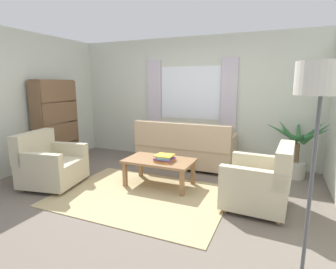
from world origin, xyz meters
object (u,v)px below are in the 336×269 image
(couch, at_px, (185,149))
(potted_plant, at_px, (298,148))
(book_stack_on_table, at_px, (165,158))
(bookshelf, at_px, (58,122))
(armchair_right, at_px, (261,183))
(coffee_table, at_px, (159,163))
(armchair_left, at_px, (50,164))
(standing_lamp, at_px, (320,98))

(couch, xyz_separation_m, potted_plant, (2.02, 0.17, 0.17))
(book_stack_on_table, bearing_deg, bookshelf, 172.47)
(armchair_right, xyz_separation_m, potted_plant, (0.49, 1.47, 0.19))
(coffee_table, bearing_deg, potted_plant, 31.90)
(armchair_left, xyz_separation_m, potted_plant, (3.71, 1.98, 0.19))
(bookshelf, height_order, standing_lamp, standing_lamp)
(coffee_table, relative_size, potted_plant, 0.98)
(armchair_left, distance_m, bookshelf, 1.36)
(armchair_right, relative_size, coffee_table, 0.81)
(book_stack_on_table, relative_size, bookshelf, 0.20)
(coffee_table, xyz_separation_m, potted_plant, (2.07, 1.29, 0.16))
(book_stack_on_table, relative_size, potted_plant, 0.30)
(couch, distance_m, armchair_left, 2.47)
(coffee_table, height_order, potted_plant, potted_plant)
(armchair_left, relative_size, coffee_table, 0.89)
(armchair_left, distance_m, book_stack_on_table, 1.88)
(couch, height_order, bookshelf, bookshelf)
(armchair_left, height_order, bookshelf, bookshelf)
(armchair_left, height_order, armchair_right, same)
(book_stack_on_table, bearing_deg, armchair_right, -5.77)
(coffee_table, xyz_separation_m, book_stack_on_table, (0.12, -0.04, 0.11))
(standing_lamp, bearing_deg, armchair_left, 167.33)
(potted_plant, xyz_separation_m, bookshelf, (-4.48, -0.99, 0.33))
(couch, bearing_deg, bookshelf, 18.52)
(couch, relative_size, bookshelf, 1.10)
(armchair_right, height_order, bookshelf, bookshelf)
(bookshelf, bearing_deg, book_stack_on_table, 82.47)
(coffee_table, relative_size, bookshelf, 0.64)
(armchair_right, relative_size, book_stack_on_table, 2.64)
(couch, relative_size, potted_plant, 1.69)
(armchair_left, height_order, standing_lamp, standing_lamp)
(standing_lamp, bearing_deg, bookshelf, 157.73)
(armchair_left, relative_size, potted_plant, 0.87)
(couch, height_order, standing_lamp, standing_lamp)
(armchair_left, xyz_separation_m, book_stack_on_table, (1.76, 0.66, 0.13))
(book_stack_on_table, bearing_deg, coffee_table, 161.17)
(potted_plant, height_order, standing_lamp, standing_lamp)
(potted_plant, distance_m, bookshelf, 4.60)
(book_stack_on_table, height_order, standing_lamp, standing_lamp)
(book_stack_on_table, xyz_separation_m, potted_plant, (1.95, 1.33, 0.05))
(book_stack_on_table, bearing_deg, couch, 93.55)
(couch, xyz_separation_m, coffee_table, (-0.04, -1.12, 0.01))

